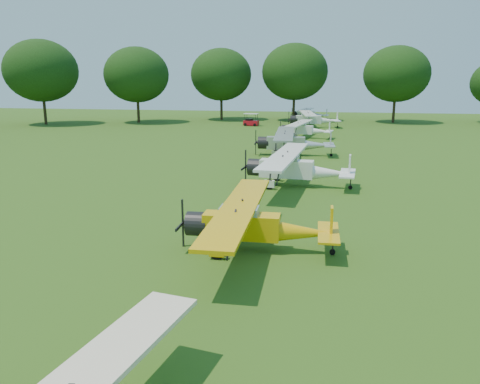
% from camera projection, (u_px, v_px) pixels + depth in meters
% --- Properties ---
extents(ground, '(160.00, 160.00, 0.00)m').
position_uv_depth(ground, '(255.00, 208.00, 25.82)').
color(ground, '#1B4912').
rests_on(ground, ground).
extents(tree_belt, '(137.36, 130.27, 14.52)m').
position_uv_depth(tree_belt, '(327.00, 57.00, 23.45)').
color(tree_belt, '#322513').
rests_on(tree_belt, ground).
extents(aircraft_2, '(6.59, 10.47, 2.07)m').
position_uv_depth(aircraft_2, '(253.00, 223.00, 19.20)').
color(aircraft_2, '#DFAA09').
rests_on(aircraft_2, ground).
extents(aircraft_3, '(7.38, 11.76, 2.31)m').
position_uv_depth(aircraft_3, '(295.00, 166.00, 30.85)').
color(aircraft_3, white).
rests_on(aircraft_3, ground).
extents(aircraft_4, '(7.40, 11.78, 2.32)m').
position_uv_depth(aircraft_4, '(292.00, 141.00, 43.38)').
color(aircraft_4, silver).
rests_on(aircraft_4, ground).
extents(aircraft_5, '(6.45, 10.23, 2.01)m').
position_uv_depth(aircraft_5, '(304.00, 128.00, 56.40)').
color(aircraft_5, white).
rests_on(aircraft_5, ground).
extents(aircraft_6, '(7.61, 12.07, 2.37)m').
position_uv_depth(aircraft_6, '(312.00, 118.00, 68.43)').
color(aircraft_6, white).
rests_on(aircraft_6, ground).
extents(aircraft_7, '(6.51, 10.35, 2.03)m').
position_uv_depth(aircraft_7, '(309.00, 113.00, 81.01)').
color(aircraft_7, silver).
rests_on(aircraft_7, ground).
extents(golf_cart, '(2.36, 1.64, 1.87)m').
position_uv_depth(golf_cart, '(251.00, 122.00, 71.42)').
color(golf_cart, red).
rests_on(golf_cart, ground).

